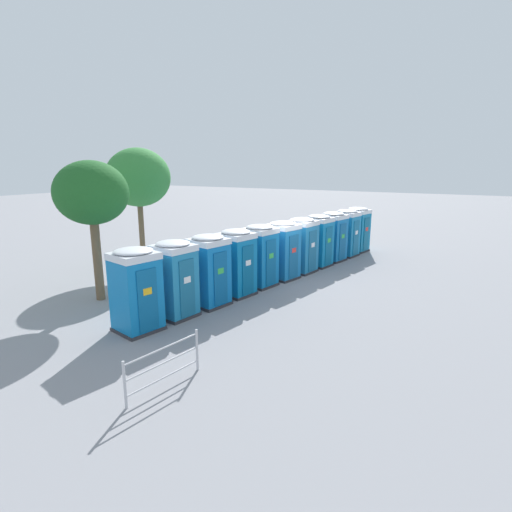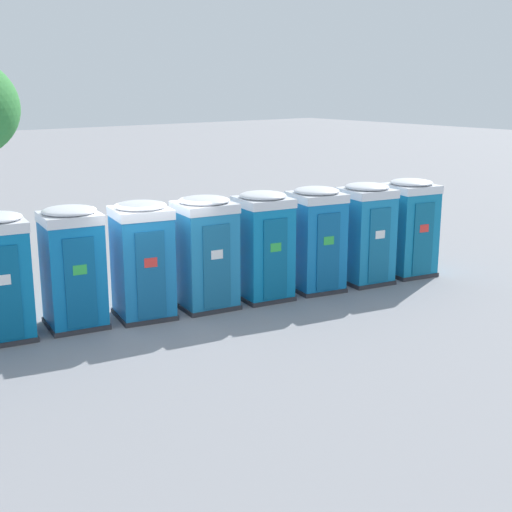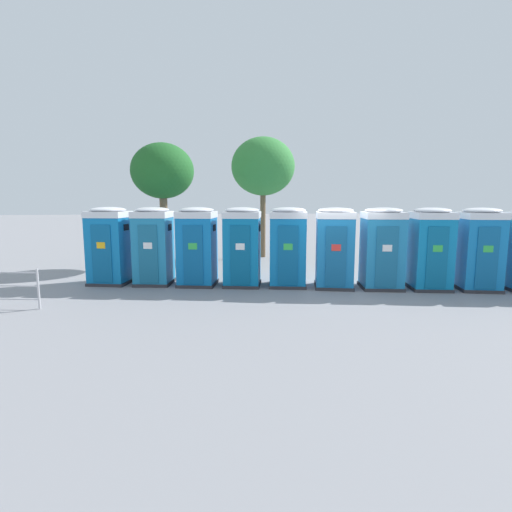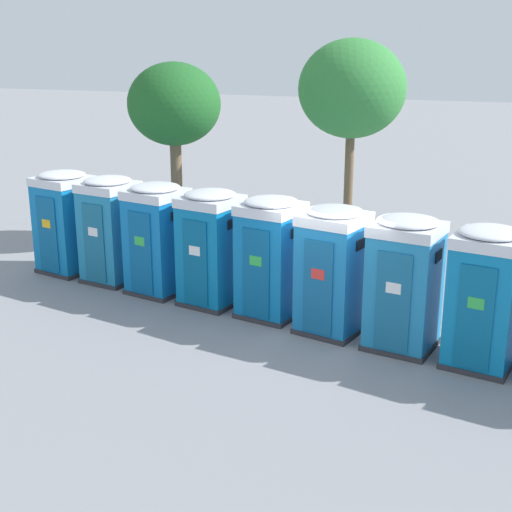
% 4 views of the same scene
% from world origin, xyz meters
% --- Properties ---
extents(ground_plane, '(120.00, 120.00, 0.00)m').
position_xyz_m(ground_plane, '(0.00, 0.00, 0.00)').
color(ground_plane, gray).
extents(portapotty_0, '(1.45, 1.43, 2.54)m').
position_xyz_m(portapotty_0, '(-7.24, 1.23, 1.28)').
color(portapotty_0, '#2D2D33').
rests_on(portapotty_0, ground).
extents(portapotty_1, '(1.33, 1.36, 2.54)m').
position_xyz_m(portapotty_1, '(-5.79, 0.99, 1.28)').
color(portapotty_1, '#2D2D33').
rests_on(portapotty_1, ground).
extents(portapotty_2, '(1.39, 1.40, 2.54)m').
position_xyz_m(portapotty_2, '(-4.35, 0.67, 1.28)').
color(portapotty_2, '#2D2D33').
rests_on(portapotty_2, ground).
extents(portapotty_3, '(1.36, 1.39, 2.54)m').
position_xyz_m(portapotty_3, '(-2.91, 0.44, 1.28)').
color(portapotty_3, '#2D2D33').
rests_on(portapotty_3, ground).
extents(portapotty_4, '(1.37, 1.39, 2.54)m').
position_xyz_m(portapotty_4, '(-1.45, 0.23, 1.28)').
color(portapotty_4, '#2D2D33').
rests_on(portapotty_4, ground).
extents(portapotty_5, '(1.41, 1.43, 2.54)m').
position_xyz_m(portapotty_5, '(-0.03, -0.14, 1.28)').
color(portapotty_5, '#2D2D33').
rests_on(portapotty_5, ground).
extents(portapotty_6, '(1.40, 1.38, 2.54)m').
position_xyz_m(portapotty_6, '(1.42, -0.41, 1.28)').
color(portapotty_6, '#2D2D33').
rests_on(portapotty_6, ground).
extents(portapotty_7, '(1.35, 1.38, 2.54)m').
position_xyz_m(portapotty_7, '(2.86, -0.68, 1.28)').
color(portapotty_7, '#2D2D33').
rests_on(portapotty_7, ground).
extents(portapotty_8, '(1.39, 1.42, 2.54)m').
position_xyz_m(portapotty_8, '(4.31, -0.93, 1.28)').
color(portapotty_8, '#2D2D33').
rests_on(portapotty_8, ground).
extents(portapotty_9, '(1.36, 1.39, 2.54)m').
position_xyz_m(portapotty_9, '(5.75, -1.21, 1.28)').
color(portapotty_9, '#2D2D33').
rests_on(portapotty_9, ground).
extents(portapotty_10, '(1.38, 1.41, 2.54)m').
position_xyz_m(portapotty_10, '(7.21, -1.40, 1.28)').
color(portapotty_10, '#2D2D33').
rests_on(portapotty_10, ground).
extents(street_tree_0, '(2.98, 2.98, 5.66)m').
position_xyz_m(street_tree_0, '(-1.45, 6.72, 4.28)').
color(street_tree_0, brown).
rests_on(street_tree_0, ground).
extents(street_tree_1, '(2.54, 2.54, 5.05)m').
position_xyz_m(street_tree_1, '(-5.85, 4.56, 3.87)').
color(street_tree_1, brown).
rests_on(street_tree_1, ground).
extents(event_barrier, '(2.03, 0.38, 1.05)m').
position_xyz_m(event_barrier, '(-9.29, -1.64, 0.57)').
color(event_barrier, '#B7B7BC').
rests_on(event_barrier, ground).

